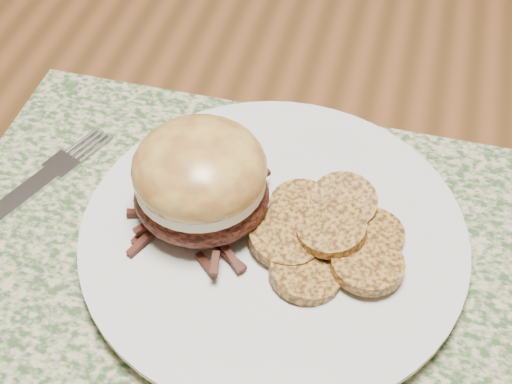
% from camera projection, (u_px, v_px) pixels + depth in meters
% --- Properties ---
extents(dining_table, '(1.50, 0.90, 0.75)m').
position_uv_depth(dining_table, '(245.00, 269.00, 0.60)').
color(dining_table, brown).
rests_on(dining_table, ground).
extents(placemat, '(0.45, 0.33, 0.00)m').
position_uv_depth(placemat, '(240.00, 263.00, 0.51)').
color(placemat, '#34532A').
rests_on(placemat, dining_table).
extents(dinner_plate, '(0.26, 0.26, 0.02)m').
position_uv_depth(dinner_plate, '(273.00, 237.00, 0.51)').
color(dinner_plate, silver).
rests_on(dinner_plate, placemat).
extents(pork_sandwich, '(0.11, 0.10, 0.07)m').
position_uv_depth(pork_sandwich, '(200.00, 179.00, 0.49)').
color(pork_sandwich, black).
rests_on(pork_sandwich, dinner_plate).
extents(roasted_potatoes, '(0.12, 0.13, 0.03)m').
position_uv_depth(roasted_potatoes, '(329.00, 235.00, 0.49)').
color(roasted_potatoes, '#AC7832').
rests_on(roasted_potatoes, dinner_plate).
extents(fork, '(0.09, 0.19, 0.00)m').
position_uv_depth(fork, '(12.00, 203.00, 0.54)').
color(fork, '#B1B1B8').
rests_on(fork, placemat).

